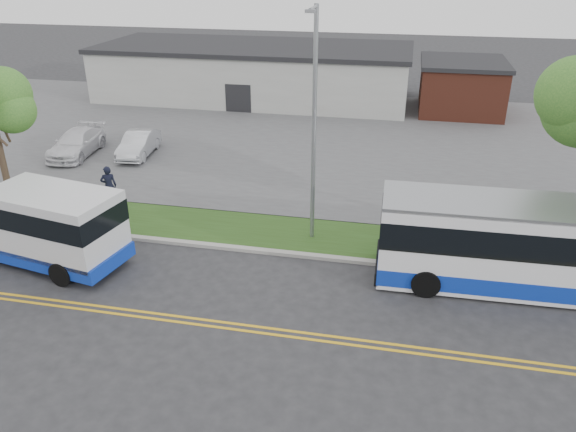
% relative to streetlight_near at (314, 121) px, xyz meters
% --- Properties ---
extents(ground, '(140.00, 140.00, 0.00)m').
position_rel_streetlight_near_xyz_m(ground, '(-3.00, -2.73, -5.23)').
color(ground, '#28282B').
rests_on(ground, ground).
extents(lane_line_north, '(70.00, 0.12, 0.01)m').
position_rel_streetlight_near_xyz_m(lane_line_north, '(-3.00, -6.58, -5.23)').
color(lane_line_north, gold).
rests_on(lane_line_north, ground).
extents(lane_line_south, '(70.00, 0.12, 0.01)m').
position_rel_streetlight_near_xyz_m(lane_line_south, '(-3.00, -6.88, -5.23)').
color(lane_line_south, gold).
rests_on(lane_line_south, ground).
extents(curb, '(80.00, 0.30, 0.15)m').
position_rel_streetlight_near_xyz_m(curb, '(-3.00, -1.63, -5.16)').
color(curb, '#9E9B93').
rests_on(curb, ground).
extents(verge, '(80.00, 3.30, 0.10)m').
position_rel_streetlight_near_xyz_m(verge, '(-3.00, 0.17, -5.18)').
color(verge, '#294517').
rests_on(verge, ground).
extents(parking_lot, '(80.00, 25.00, 0.10)m').
position_rel_streetlight_near_xyz_m(parking_lot, '(-3.00, 14.27, -5.18)').
color(parking_lot, '#4C4C4F').
rests_on(parking_lot, ground).
extents(commercial_building, '(25.40, 10.40, 4.35)m').
position_rel_streetlight_near_xyz_m(commercial_building, '(-9.00, 24.27, -3.05)').
color(commercial_building, '#9E9E99').
rests_on(commercial_building, ground).
extents(brick_wing, '(6.30, 7.30, 3.90)m').
position_rel_streetlight_near_xyz_m(brick_wing, '(7.50, 23.27, -3.27)').
color(brick_wing, brown).
rests_on(brick_wing, ground).
extents(streetlight_near, '(0.35, 1.53, 9.50)m').
position_rel_streetlight_near_xyz_m(streetlight_near, '(0.00, 0.00, 0.00)').
color(streetlight_near, gray).
rests_on(streetlight_near, verge).
extents(shuttle_bus, '(8.40, 4.00, 3.10)m').
position_rel_streetlight_near_xyz_m(shuttle_bus, '(-10.14, -4.03, -3.57)').
color(shuttle_bus, '#0F2FA5').
rests_on(shuttle_bus, ground).
extents(transit_bus, '(12.14, 3.14, 3.35)m').
position_rel_streetlight_near_xyz_m(transit_bus, '(8.96, -2.13, -3.54)').
color(transit_bus, white).
rests_on(transit_bus, ground).
extents(pedestrian, '(0.88, 0.77, 2.01)m').
position_rel_streetlight_near_xyz_m(pedestrian, '(-10.10, 1.27, -4.13)').
color(pedestrian, black).
rests_on(pedestrian, verge).
extents(parked_car_a, '(1.98, 4.44, 1.42)m').
position_rel_streetlight_near_xyz_m(parked_car_a, '(-12.00, 8.38, -4.43)').
color(parked_car_a, silver).
rests_on(parked_car_a, parking_lot).
extents(parked_car_b, '(2.51, 5.20, 1.46)m').
position_rel_streetlight_near_xyz_m(parked_car_b, '(-15.70, 7.70, -4.40)').
color(parked_car_b, silver).
rests_on(parked_car_b, parking_lot).
extents(grocery_bag_left, '(0.32, 0.32, 0.32)m').
position_rel_streetlight_near_xyz_m(grocery_bag_left, '(-10.40, 1.02, -4.97)').
color(grocery_bag_left, white).
rests_on(grocery_bag_left, verge).
extents(grocery_bag_right, '(0.32, 0.32, 0.32)m').
position_rel_streetlight_near_xyz_m(grocery_bag_right, '(-9.80, 1.52, -4.97)').
color(grocery_bag_right, white).
rests_on(grocery_bag_right, verge).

